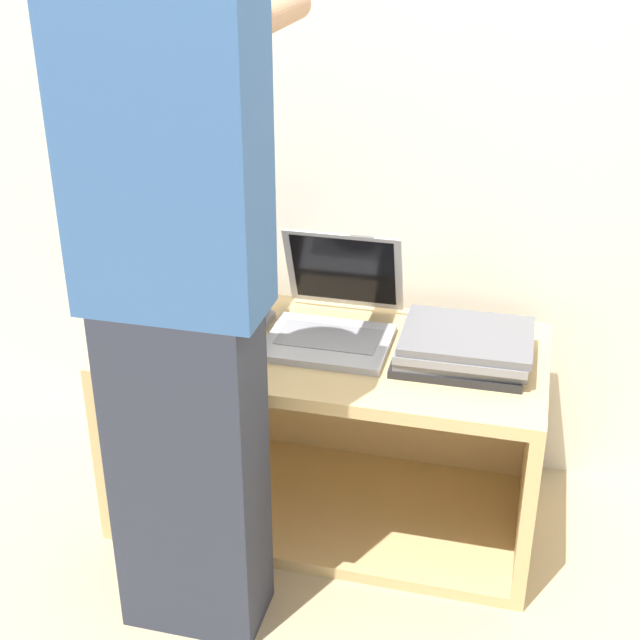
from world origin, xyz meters
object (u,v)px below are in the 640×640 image
(laptop_stack_right, at_px, (463,347))
(person, at_px, (176,288))
(laptop_stack_left, at_px, (201,306))
(laptop_open, at_px, (333,318))

(laptop_stack_right, height_order, person, person)
(person, bearing_deg, laptop_stack_left, 107.01)
(laptop_stack_right, xyz_separation_m, person, (-0.59, -0.48, 0.31))
(laptop_stack_left, height_order, laptop_stack_right, laptop_stack_left)
(laptop_stack_right, relative_size, person, 0.20)
(laptop_open, relative_size, person, 0.21)
(laptop_stack_right, bearing_deg, person, -140.78)
(laptop_open, bearing_deg, laptop_stack_right, -9.50)
(laptop_stack_left, relative_size, person, 0.20)
(laptop_stack_left, height_order, person, person)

